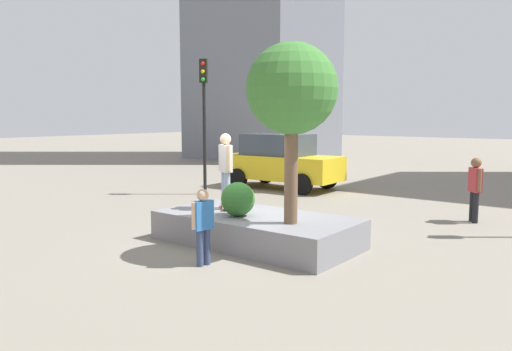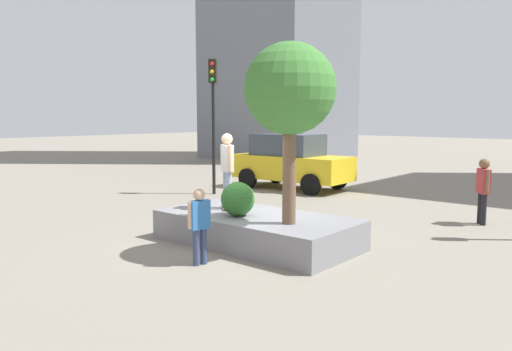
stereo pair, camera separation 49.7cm
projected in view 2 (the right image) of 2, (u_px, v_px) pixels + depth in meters
The scene contains 10 objects.
ground_plane at pixel (246, 242), 11.54m from camera, with size 120.00×120.00×0.00m, color gray.
planter_ledge at pixel (256, 229), 11.33m from camera, with size 4.56×2.25×0.66m, color gray.
plaza_tree at pixel (290, 91), 10.08m from camera, with size 1.88×1.88×3.72m.
boxwood_shrub at pixel (238, 199), 11.16m from camera, with size 0.76×0.76×0.76m, color #2D6628.
skateboard at pixel (227, 206), 12.09m from camera, with size 0.72×0.71×0.07m.
skateboarder at pixel (227, 164), 11.97m from camera, with size 0.53×0.40×1.74m.
taxi_cab at pixel (291, 161), 19.93m from camera, with size 4.74×2.33×2.18m.
traffic_light_median at pixel (213, 104), 18.25m from camera, with size 0.36×0.37×4.94m.
passerby_with_bag at pixel (483, 187), 13.28m from camera, with size 0.45×0.50×1.77m.
pedestrian_crossing at pixel (200, 221), 9.66m from camera, with size 0.25×0.50×1.50m.
Camera 2 is at (7.49, -8.44, 2.89)m, focal length 35.06 mm.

